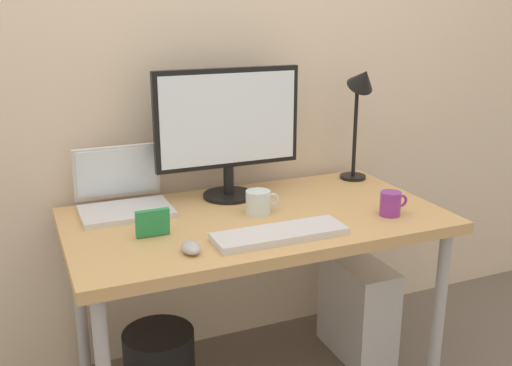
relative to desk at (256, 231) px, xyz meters
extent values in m
cube|color=beige|center=(0.00, 0.42, 0.65)|extent=(4.40, 0.04, 2.60)
cube|color=tan|center=(0.00, 0.00, 0.04)|extent=(1.33, 0.72, 0.04)
cylinder|color=#B2B2B7|center=(0.60, -0.30, -0.31)|extent=(0.04, 0.04, 0.67)
cylinder|color=#B2B2B7|center=(-0.60, 0.30, -0.31)|extent=(0.04, 0.04, 0.67)
cylinder|color=#B2B2B7|center=(0.60, 0.30, -0.31)|extent=(0.04, 0.04, 0.67)
cylinder|color=black|center=(-0.02, 0.23, 0.07)|extent=(0.20, 0.20, 0.01)
cylinder|color=black|center=(-0.02, 0.23, 0.13)|extent=(0.04, 0.04, 0.11)
cube|color=black|center=(-0.02, 0.23, 0.37)|extent=(0.57, 0.03, 0.37)
cube|color=white|center=(-0.02, 0.21, 0.37)|extent=(0.53, 0.01, 0.34)
cube|color=silver|center=(-0.42, 0.19, 0.07)|extent=(0.32, 0.22, 0.02)
cube|color=silver|center=(-0.42, 0.32, 0.19)|extent=(0.32, 0.06, 0.21)
cube|color=white|center=(-0.42, 0.32, 0.19)|extent=(0.30, 0.04, 0.18)
cylinder|color=black|center=(0.56, 0.26, 0.07)|extent=(0.11, 0.11, 0.01)
cylinder|color=black|center=(0.56, 0.26, 0.27)|extent=(0.02, 0.02, 0.39)
cone|color=black|center=(0.56, 0.22, 0.49)|extent=(0.11, 0.14, 0.13)
cube|color=silver|center=(-0.01, -0.22, 0.07)|extent=(0.44, 0.14, 0.02)
ellipsoid|color=#B2B2B7|center=(-0.31, -0.23, 0.08)|extent=(0.06, 0.09, 0.03)
cylinder|color=purple|center=(0.44, -0.18, 0.11)|extent=(0.07, 0.07, 0.09)
torus|color=purple|center=(0.49, -0.18, 0.11)|extent=(0.05, 0.01, 0.05)
cylinder|color=silver|center=(0.01, 0.02, 0.10)|extent=(0.09, 0.09, 0.08)
torus|color=silver|center=(0.07, 0.02, 0.11)|extent=(0.05, 0.01, 0.05)
cube|color=#268C4C|center=(-0.39, -0.06, 0.11)|extent=(0.11, 0.02, 0.09)
cube|color=silver|center=(0.48, 0.05, -0.44)|extent=(0.18, 0.36, 0.42)
camera|label=1|loc=(-0.77, -1.82, 0.79)|focal=41.40mm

